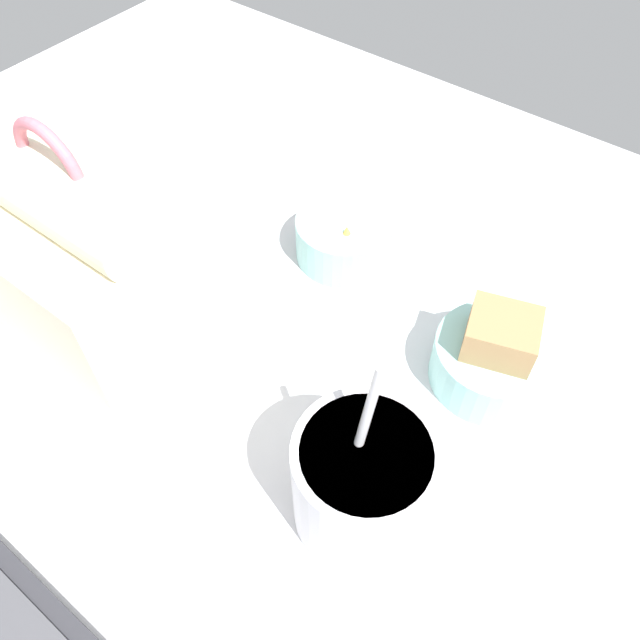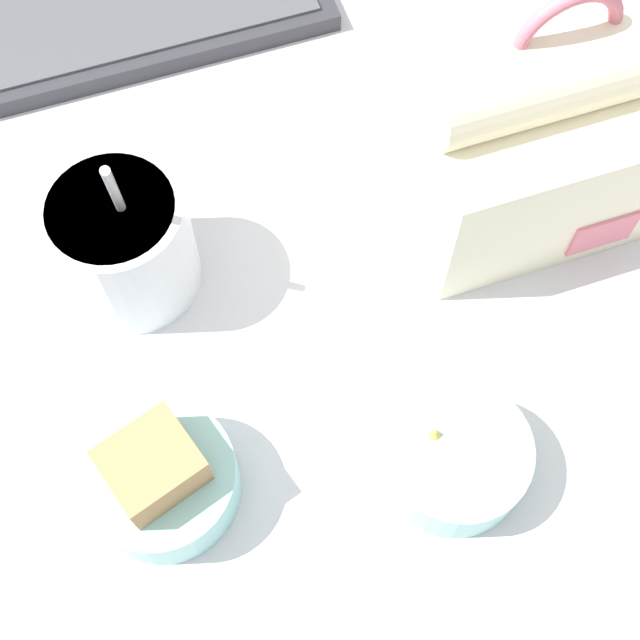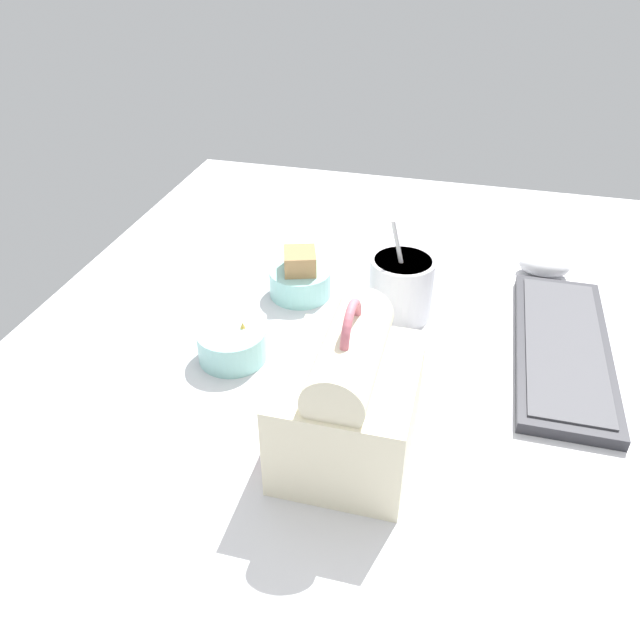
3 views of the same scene
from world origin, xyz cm
name	(u,v)px [view 2 (image 2 of 3)]	position (x,y,z in cm)	size (l,w,h in cm)	color
desk_surface	(275,296)	(0.00, 0.00, 1.00)	(140.00, 110.00, 2.00)	silver
keyboard	(115,20)	(-5.68, 30.56, 3.02)	(38.98, 13.73, 2.10)	#2D2D33
lunch_bag	(534,128)	(21.92, 2.89, 10.23)	(19.55, 16.11, 22.09)	#EFE5C1
soup_cup	(124,242)	(-10.07, 4.75, 7.42)	(10.47, 10.47, 17.34)	silver
bento_bowl_sandwich	(161,479)	(-12.09, -12.93, 5.13)	(10.71, 10.71, 8.38)	#93D1CC
bento_bowl_snacks	(454,457)	(7.88, -17.83, 4.60)	(10.31, 10.31, 5.86)	#93D1CC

